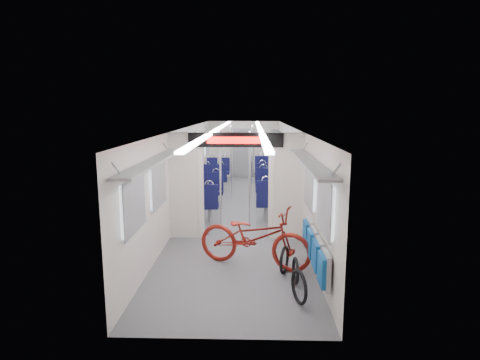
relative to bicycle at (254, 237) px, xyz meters
The scene contains 14 objects.
carriage 3.54m from the bicycle, 96.50° to the left, with size 12.00×12.02×2.31m.
bicycle is the anchor object (origin of this frame).
flip_bench 1.20m from the bicycle, 36.05° to the right, with size 0.12×2.10×0.51m.
bike_hoop_a 1.57m from the bicycle, 65.29° to the right, with size 0.52×0.52×0.05m, color black.
bike_hoop_b 1.04m from the bicycle, 47.26° to the right, with size 0.45×0.45×0.05m, color black.
bike_hoop_c 0.69m from the bicycle, 31.35° to the right, with size 0.49×0.49×0.05m, color black.
seat_bay_near_left 3.94m from the bicycle, 109.62° to the left, with size 0.90×2.02×1.08m.
seat_bay_near_right 4.07m from the bicycle, 82.26° to the left, with size 0.95×2.25×1.15m.
seat_bay_far_left 7.50m from the bicycle, 100.15° to the left, with size 0.88×1.95×1.06m.
seat_bay_far_right 7.30m from the bicycle, 85.69° to the left, with size 0.94×2.19×1.14m.
stanchion_near_left 2.24m from the bicycle, 110.33° to the left, with size 0.04×0.04×2.30m, color silver.
stanchion_near_right 2.33m from the bicycle, 92.47° to the left, with size 0.04×0.04×2.30m, color silver.
stanchion_far_left 5.50m from the bicycle, 97.20° to the left, with size 0.05×0.05×2.30m, color silver.
stanchion_far_right 5.63m from the bicycle, 90.43° to the left, with size 0.05×0.05×2.30m, color silver.
Camera 1 is at (0.33, -10.51, 2.80)m, focal length 30.00 mm.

